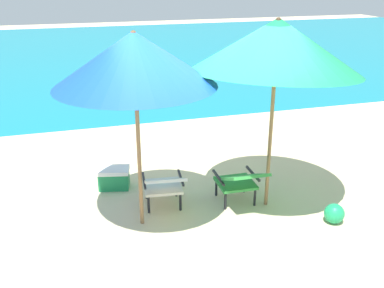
{
  "coord_description": "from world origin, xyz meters",
  "views": [
    {
      "loc": [
        -1.7,
        -5.13,
        3.14
      ],
      "look_at": [
        0.0,
        0.65,
        0.75
      ],
      "focal_mm": 41.36,
      "sensor_mm": 36.0,
      "label": 1
    }
  ],
  "objects_px": {
    "beach_umbrella_right": "(277,46)",
    "cooler_box": "(114,178)",
    "lounge_chair_left": "(164,184)",
    "beach_umbrella_left": "(134,59)",
    "lounge_chair_right": "(240,180)",
    "beach_ball": "(334,214)"
  },
  "relations": [
    {
      "from": "beach_ball",
      "to": "cooler_box",
      "type": "height_order",
      "value": "cooler_box"
    },
    {
      "from": "beach_umbrella_right",
      "to": "lounge_chair_right",
      "type": "bearing_deg",
      "value": 171.56
    },
    {
      "from": "lounge_chair_left",
      "to": "beach_umbrella_right",
      "type": "bearing_deg",
      "value": -9.62
    },
    {
      "from": "beach_ball",
      "to": "beach_umbrella_left",
      "type": "bearing_deg",
      "value": 164.01
    },
    {
      "from": "lounge_chair_right",
      "to": "cooler_box",
      "type": "distance_m",
      "value": 1.97
    },
    {
      "from": "beach_umbrella_right",
      "to": "cooler_box",
      "type": "height_order",
      "value": "beach_umbrella_right"
    },
    {
      "from": "lounge_chair_left",
      "to": "cooler_box",
      "type": "height_order",
      "value": "lounge_chair_left"
    },
    {
      "from": "beach_umbrella_left",
      "to": "beach_ball",
      "type": "distance_m",
      "value": 3.26
    },
    {
      "from": "lounge_chair_left",
      "to": "beach_ball",
      "type": "bearing_deg",
      "value": -24.37
    },
    {
      "from": "beach_umbrella_right",
      "to": "beach_umbrella_left",
      "type": "bearing_deg",
      "value": -179.96
    },
    {
      "from": "beach_umbrella_left",
      "to": "beach_ball",
      "type": "bearing_deg",
      "value": -15.99
    },
    {
      "from": "cooler_box",
      "to": "beach_umbrella_right",
      "type": "bearing_deg",
      "value": -29.46
    },
    {
      "from": "beach_umbrella_right",
      "to": "beach_ball",
      "type": "relative_size",
      "value": 11.6
    },
    {
      "from": "beach_ball",
      "to": "beach_umbrella_right",
      "type": "bearing_deg",
      "value": 132.91
    },
    {
      "from": "lounge_chair_left",
      "to": "beach_umbrella_left",
      "type": "xyz_separation_m",
      "value": [
        -0.36,
        -0.24,
        1.77
      ]
    },
    {
      "from": "lounge_chair_right",
      "to": "beach_ball",
      "type": "xyz_separation_m",
      "value": [
        1.04,
        -0.76,
        -0.27
      ]
    },
    {
      "from": "lounge_chair_right",
      "to": "beach_umbrella_right",
      "type": "height_order",
      "value": "beach_umbrella_right"
    },
    {
      "from": "beach_umbrella_left",
      "to": "beach_umbrella_right",
      "type": "height_order",
      "value": "beach_umbrella_right"
    },
    {
      "from": "lounge_chair_right",
      "to": "beach_umbrella_left",
      "type": "xyz_separation_m",
      "value": [
        -1.4,
        -0.06,
        1.77
      ]
    },
    {
      "from": "lounge_chair_right",
      "to": "beach_umbrella_left",
      "type": "distance_m",
      "value": 2.26
    },
    {
      "from": "beach_umbrella_right",
      "to": "cooler_box",
      "type": "relative_size",
      "value": 5.85
    },
    {
      "from": "lounge_chair_left",
      "to": "beach_umbrella_right",
      "type": "distance_m",
      "value": 2.35
    }
  ]
}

